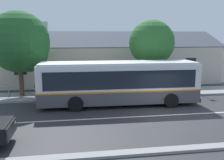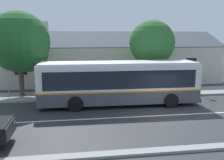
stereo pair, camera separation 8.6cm
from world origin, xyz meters
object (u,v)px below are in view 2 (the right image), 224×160
object	(u,v)px
bench_by_building	(45,90)
bench_down_street	(91,90)
bus_stop_sign	(199,75)
transit_bus	(119,82)
street_tree_secondary	(21,44)
street_tree_primary	(152,43)
bike_rack	(2,90)

from	to	relation	value
bench_by_building	bench_down_street	distance (m)	3.72
bench_by_building	bus_stop_sign	world-z (taller)	bus_stop_sign
transit_bus	street_tree_secondary	xyz separation A→B (m)	(-7.15, 3.32, 2.58)
street_tree_primary	bus_stop_sign	xyz separation A→B (m)	(3.64, -1.64, -2.63)
bench_by_building	bench_down_street	size ratio (longest dim) A/B	0.84
transit_bus	bike_rack	bearing A→B (deg)	159.98
transit_bus	bench_down_street	world-z (taller)	transit_bus
transit_bus	street_tree_secondary	world-z (taller)	street_tree_secondary
street_tree_secondary	bike_rack	bearing A→B (deg)	-175.82
bench_down_street	street_tree_primary	world-z (taller)	street_tree_primary
bench_down_street	bike_rack	distance (m)	6.99
bench_by_building	bike_rack	bearing A→B (deg)	178.13
transit_bus	street_tree_secondary	distance (m)	8.29
bench_down_street	street_tree_primary	bearing A→B (deg)	12.87
street_tree_secondary	bus_stop_sign	bearing A→B (deg)	-4.90
bench_down_street	bike_rack	bearing A→B (deg)	174.33
bench_by_building	street_tree_secondary	distance (m)	4.03
transit_bus	bus_stop_sign	distance (m)	7.47
transit_bus	bench_by_building	size ratio (longest dim) A/B	7.43
bus_stop_sign	bike_rack	distance (m)	16.02
transit_bus	bench_down_street	bearing A→B (deg)	126.09
street_tree_primary	bike_rack	distance (m)	12.84
transit_bus	street_tree_primary	size ratio (longest dim) A/B	1.79
street_tree_primary	bench_down_street	bearing A→B (deg)	-167.13
street_tree_primary	street_tree_secondary	distance (m)	10.69
bench_down_street	bike_rack	xyz separation A→B (m)	(-6.95, 0.69, 0.11)
street_tree_primary	street_tree_secondary	bearing A→B (deg)	-177.77
bench_by_building	bike_rack	size ratio (longest dim) A/B	1.30
transit_bus	street_tree_primary	bearing A→B (deg)	46.57
bench_down_street	bike_rack	size ratio (longest dim) A/B	1.55
bench_down_street	bike_rack	world-z (taller)	bench_down_street
bench_down_street	street_tree_secondary	xyz separation A→B (m)	(-5.32, 0.81, 3.66)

